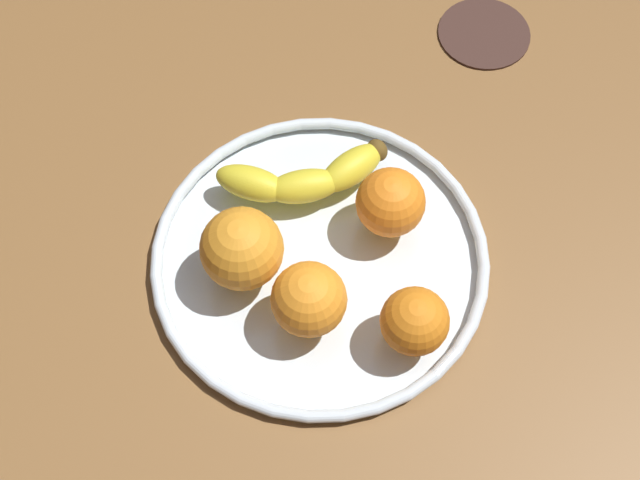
{
  "coord_description": "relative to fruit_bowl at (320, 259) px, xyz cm",
  "views": [
    {
      "loc": [
        -19.51,
        -33.98,
        78.29
      ],
      "look_at": [
        0.0,
        0.0,
        4.8
      ],
      "focal_mm": 49.76,
      "sensor_mm": 36.0,
      "label": 1
    }
  ],
  "objects": [
    {
      "name": "ambient_coaster",
      "position": [
        30.82,
        16.01,
        -0.62
      ],
      "size": [
        10.54,
        10.54,
        0.6
      ],
      "primitive_type": "cylinder",
      "color": "#3B251E",
      "rests_on": "ground_plane"
    },
    {
      "name": "orange_center",
      "position": [
        -6.98,
        2.36,
        4.82
      ],
      "size": [
        7.88,
        7.88,
        7.88
      ],
      "primitive_type": "sphere",
      "color": "orange",
      "rests_on": "fruit_bowl"
    },
    {
      "name": "banana",
      "position": [
        2.6,
        7.4,
        2.58
      ],
      "size": [
        17.78,
        9.64,
        3.38
      ],
      "rotation": [
        0.0,
        0.0,
        -0.34
      ],
      "color": "yellow",
      "rests_on": "fruit_bowl"
    },
    {
      "name": "orange_back_left",
      "position": [
        7.79,
        -0.23,
        4.27
      ],
      "size": [
        6.77,
        6.77,
        6.77
      ],
      "primitive_type": "sphere",
      "color": "orange",
      "rests_on": "fruit_bowl"
    },
    {
      "name": "orange_back_right",
      "position": [
        -4.04,
        -5.0,
        4.39
      ],
      "size": [
        7.01,
        7.01,
        7.01
      ],
      "primitive_type": "sphere",
      "color": "orange",
      "rests_on": "fruit_bowl"
    },
    {
      "name": "orange_front_right",
      "position": [
        3.2,
        -11.45,
        4.05
      ],
      "size": [
        6.33,
        6.33,
        6.33
      ],
      "primitive_type": "sphere",
      "color": "orange",
      "rests_on": "fruit_bowl"
    },
    {
      "name": "fruit_bowl",
      "position": [
        0.0,
        0.0,
        0.0
      ],
      "size": [
        33.16,
        33.16,
        1.8
      ],
      "color": "silver",
      "rests_on": "ground_plane"
    },
    {
      "name": "ground_plane",
      "position": [
        0.0,
        0.0,
        -2.92
      ],
      "size": [
        163.08,
        163.08,
        4.0
      ],
      "primitive_type": "cube",
      "color": "brown"
    }
  ]
}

